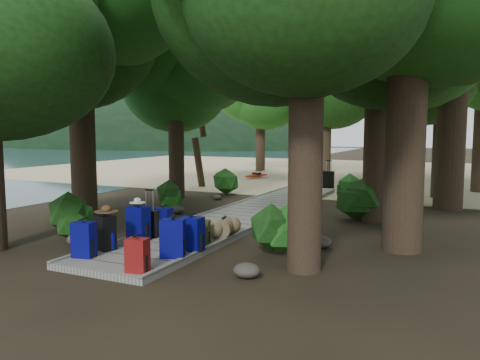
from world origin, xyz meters
The scene contains 48 objects.
ground centered at (0.00, 0.00, 0.00)m, with size 120.00×120.00×0.00m, color #2E2417.
sand_beach centered at (0.00, 16.00, 0.01)m, with size 40.00×22.00×0.02m, color tan.
water_bay centered at (-32.00, 25.00, 0.00)m, with size 50.00×60.00×0.02m, color #25444C.
distant_hill centered at (-40.00, 48.00, 0.00)m, with size 32.00×16.00×12.00m, color black.
boardwalk centered at (0.00, 1.00, 0.06)m, with size 2.00×12.00×0.12m, color gray.
backpack_left_a centered at (-0.70, -4.43, 0.47)m, with size 0.37×0.26×0.70m, color #09086D, non-canonical shape.
backpack_left_b centered at (-0.74, -3.84, 0.48)m, with size 0.39×0.28×0.72m, color black, non-canonical shape.
backpack_left_c centered at (-0.63, -2.96, 0.51)m, with size 0.42×0.30×0.78m, color #09086D, non-canonical shape.
backpack_left_d centered at (-0.75, -1.87, 0.40)m, with size 0.36×0.26×0.56m, color #09086D, non-canonical shape.
backpack_right_a centered at (0.72, -4.75, 0.42)m, with size 0.34×0.24×0.61m, color maroon, non-canonical shape.
backpack_right_b centered at (0.74, -3.76, 0.50)m, with size 0.42×0.29×0.76m, color #09086D, non-canonical shape.
backpack_right_c centered at (0.80, -3.20, 0.47)m, with size 0.41×0.29×0.70m, color #09086D, non-canonical shape.
backpack_right_d centered at (0.66, -2.62, 0.38)m, with size 0.33×0.24×0.51m, color #343719, non-canonical shape.
duffel_right_khaki centered at (0.79, -1.86, 0.31)m, with size 0.38×0.57×0.38m, color #716542, non-canonical shape.
suitcase_on_boardwalk centered at (-0.58, -2.63, 0.40)m, with size 0.37×0.20×0.57m, color black, non-canonical shape.
lone_suitcase_on_sand centered at (0.42, 8.27, 0.37)m, with size 0.44×0.25×0.69m, color black, non-canonical shape.
hat_brown centered at (-0.71, -3.81, 0.91)m, with size 0.44×0.44×0.13m, color #51351E, non-canonical shape.
hat_white centered at (-0.64, -2.96, 0.95)m, with size 0.32×0.32×0.11m, color silver, non-canonical shape.
kayak centered at (-3.86, 10.71, 0.20)m, with size 0.77×3.52×0.35m, color red.
sun_lounger centered at (2.72, 10.62, 0.36)m, with size 0.67×2.09×0.67m, color silver, non-canonical shape.
tree_right_a centered at (2.98, -3.16, 4.10)m, with size 4.92×4.92×8.20m, color black, non-canonical shape.
tree_right_c centered at (3.30, 1.80, 4.30)m, with size 4.97×4.97×8.60m, color black, non-canonical shape.
tree_right_d centered at (5.02, 4.69, 6.03)m, with size 6.58×6.58×12.06m, color black, non-canonical shape.
tree_right_e centered at (4.67, 7.22, 4.06)m, with size 4.51×4.51×8.12m, color black, non-canonical shape.
tree_left_b centered at (-4.38, -0.55, 5.04)m, with size 5.60×5.60×10.07m, color black, non-canonical shape.
tree_left_c centered at (-3.72, 3.26, 3.90)m, with size 4.49×4.49×7.80m, color black, non-canonical shape.
tree_back_a centered at (-1.43, 14.55, 4.54)m, with size 5.24×5.24×9.07m, color black, non-canonical shape.
tree_back_b centered at (1.37, 16.70, 5.11)m, with size 5.72×5.72×10.22m, color black, non-canonical shape.
tree_back_c centered at (4.86, 15.61, 4.40)m, with size 4.89×4.89×8.80m, color black, non-canonical shape.
tree_back_d centered at (-5.33, 14.70, 3.98)m, with size 4.78×4.78×7.96m, color black, non-canonical shape.
palm_right_a centered at (3.45, 6.27, 3.67)m, with size 4.31×4.31×7.34m, color #103A12, non-canonical shape.
palm_right_b centered at (4.77, 10.39, 3.72)m, with size 3.85×3.85×7.43m, color #103A12, non-canonical shape.
palm_right_c centered at (2.31, 11.89, 3.89)m, with size 4.89×4.89×7.78m, color #103A12, non-canonical shape.
palm_left_a centered at (-4.81, 6.47, 3.17)m, with size 3.98×3.98×6.33m, color #103A12, non-canonical shape.
rock_left_a centered at (-1.74, -3.51, 0.14)m, with size 0.49×0.44×0.27m, color #4C473F, non-canonical shape.
rock_left_b centered at (-2.43, -2.21, 0.11)m, with size 0.39×0.35×0.21m, color #4C473F, non-canonical shape.
rock_left_c centered at (-1.98, 0.54, 0.13)m, with size 0.46×0.41×0.25m, color #4C473F, non-canonical shape.
rock_left_d centered at (-2.23, 3.47, 0.09)m, with size 0.32×0.29×0.18m, color #4C473F, non-canonical shape.
rock_right_a centered at (2.26, -3.93, 0.12)m, with size 0.44×0.40×0.24m, color #4C473F, non-canonical shape.
rock_right_b centered at (2.81, -1.52, 0.12)m, with size 0.45×0.41×0.25m, color #4C473F, non-canonical shape.
rock_right_c centered at (1.81, 1.58, 0.08)m, with size 0.29×0.26×0.16m, color #4C473F, non-canonical shape.
rock_right_d centered at (2.88, 4.18, 0.16)m, with size 0.60×0.54×0.33m, color #4C473F, non-canonical shape.
shrub_left_a centered at (-2.16, -3.06, 0.47)m, with size 1.04×1.04×0.93m, color #205318, non-canonical shape.
shrub_left_b centered at (-2.27, 0.74, 0.41)m, with size 0.91×0.91×0.82m, color #205318, non-canonical shape.
shrub_left_c centered at (-2.48, 4.76, 0.48)m, with size 1.07×1.07×0.97m, color #205318, non-canonical shape.
shrub_right_a centered at (2.28, -2.27, 0.51)m, with size 1.12×1.12×1.01m, color #205318, non-canonical shape.
shrub_right_b centered at (2.90, 1.85, 0.53)m, with size 1.17×1.17×1.06m, color #205318, non-canonical shape.
shrub_right_c centered at (1.82, 5.35, 0.43)m, with size 0.95×0.95×0.85m, color #205318, non-canonical shape.
Camera 1 is at (5.30, -10.62, 2.36)m, focal length 35.00 mm.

